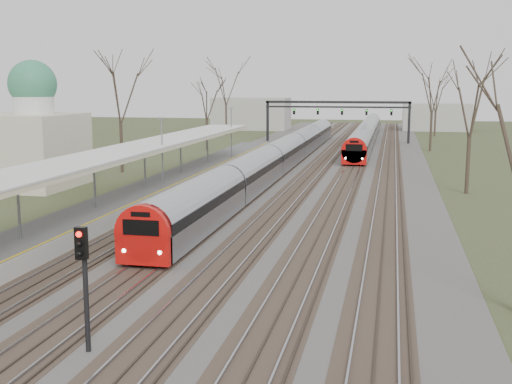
# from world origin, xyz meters

# --- Properties ---
(track_bed) EXTENTS (24.00, 160.00, 0.22)m
(track_bed) POSITION_xyz_m (0.26, 55.00, 0.06)
(track_bed) COLOR #474442
(track_bed) RESTS_ON ground
(platform) EXTENTS (3.50, 69.00, 1.00)m
(platform) POSITION_xyz_m (-9.05, 37.50, 0.50)
(platform) COLOR #9E9B93
(platform) RESTS_ON ground
(canopy) EXTENTS (4.10, 50.00, 3.11)m
(canopy) POSITION_xyz_m (-9.05, 32.99, 3.93)
(canopy) COLOR slate
(canopy) RESTS_ON platform
(dome_building) EXTENTS (10.00, 8.00, 10.30)m
(dome_building) POSITION_xyz_m (-21.71, 38.00, 3.72)
(dome_building) COLOR beige
(dome_building) RESTS_ON ground
(signal_gantry) EXTENTS (21.00, 0.59, 6.08)m
(signal_gantry) POSITION_xyz_m (0.29, 84.99, 4.91)
(signal_gantry) COLOR black
(signal_gantry) RESTS_ON ground
(tree_west_far) EXTENTS (5.50, 5.50, 11.33)m
(tree_west_far) POSITION_xyz_m (-17.00, 48.00, 8.02)
(tree_west_far) COLOR #2D231C
(tree_west_far) RESTS_ON ground
(tree_east_far) EXTENTS (5.00, 5.00, 10.30)m
(tree_east_far) POSITION_xyz_m (14.00, 42.00, 7.29)
(tree_east_far) COLOR #2D231C
(tree_east_far) RESTS_ON ground
(train_near) EXTENTS (2.62, 75.21, 3.05)m
(train_near) POSITION_xyz_m (-2.50, 54.53, 1.48)
(train_near) COLOR #9D9FA6
(train_near) RESTS_ON ground
(train_far) EXTENTS (2.62, 60.21, 3.05)m
(train_far) POSITION_xyz_m (4.50, 86.46, 1.48)
(train_far) COLOR #9D9FA6
(train_far) RESTS_ON ground
(signal_post) EXTENTS (0.35, 0.45, 4.10)m
(signal_post) POSITION_xyz_m (-0.75, 8.32, 2.72)
(signal_post) COLOR black
(signal_post) RESTS_ON ground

